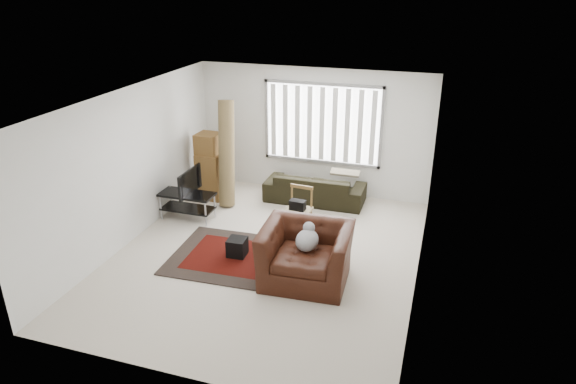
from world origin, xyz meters
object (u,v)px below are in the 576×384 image
tv_stand (187,200)px  moving_boxes (210,168)px  side_chair (298,208)px  sofa (315,184)px  armchair (306,251)px

tv_stand → moving_boxes: bearing=90.9°
moving_boxes → side_chair: 2.44m
tv_stand → sofa: (2.15, 1.55, 0.01)m
sofa → side_chair: bearing=91.7°
tv_stand → armchair: size_ratio=0.74×
side_chair → sofa: bearing=96.9°
armchair → moving_boxes: bearing=134.9°
sofa → tv_stand: bearing=35.2°
sofa → armchair: bearing=101.8°
tv_stand → armchair: armchair is taller
moving_boxes → side_chair: (2.22, -0.98, -0.18)m
tv_stand → armchair: bearing=-26.7°
moving_boxes → sofa: 2.23m
tv_stand → sofa: size_ratio=0.51×
tv_stand → side_chair: (2.21, 0.12, 0.09)m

